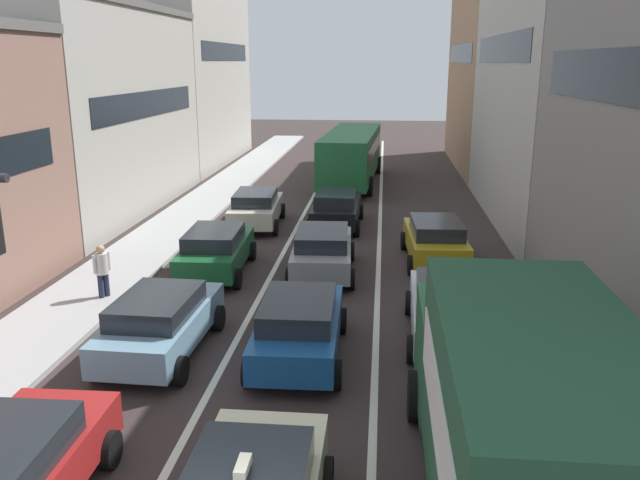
% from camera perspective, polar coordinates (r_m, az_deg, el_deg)
% --- Properties ---
extents(sidewalk_left, '(2.60, 64.00, 0.14)m').
position_cam_1_polar(sidewalk_left, '(28.06, -12.12, 1.68)').
color(sidewalk_left, '#B1B1B1').
rests_on(sidewalk_left, ground).
extents(lane_stripe_left, '(0.16, 60.00, 0.01)m').
position_cam_1_polar(lane_stripe_left, '(26.99, -1.94, 1.34)').
color(lane_stripe_left, silver).
rests_on(lane_stripe_left, ground).
extents(lane_stripe_right, '(0.16, 60.00, 0.01)m').
position_cam_1_polar(lane_stripe_right, '(26.77, 5.29, 1.16)').
color(lane_stripe_right, silver).
rests_on(lane_stripe_right, ground).
extents(building_row_left, '(7.20, 43.90, 13.35)m').
position_cam_1_polar(building_row_left, '(33.65, -19.02, 12.48)').
color(building_row_left, '#936B5B').
rests_on(building_row_left, ground).
extents(building_row_right, '(7.20, 43.90, 13.20)m').
position_cam_1_polar(building_row_right, '(29.62, 22.23, 13.94)').
color(building_row_right, '#9E7556').
rests_on(building_row_right, ground).
extents(removalist_box_truck, '(2.71, 7.71, 3.58)m').
position_cam_1_polar(removalist_box_truck, '(9.57, 17.09, -14.12)').
color(removalist_box_truck, '#1E5933').
rests_on(removalist_box_truck, ground).
extents(sedan_left_lane_front, '(2.13, 4.33, 1.49)m').
position_cam_1_polar(sedan_left_lane_front, '(10.92, -26.10, -18.34)').
color(sedan_left_lane_front, '#A51E1E').
rests_on(sedan_left_lane_front, ground).
extents(sedan_centre_lane_second, '(2.14, 4.34, 1.49)m').
position_cam_1_polar(sedan_centre_lane_second, '(14.83, -1.86, -7.54)').
color(sedan_centre_lane_second, '#194C8C').
rests_on(sedan_centre_lane_second, ground).
extents(wagon_left_lane_second, '(2.16, 4.35, 1.49)m').
position_cam_1_polar(wagon_left_lane_second, '(15.48, -13.89, -7.00)').
color(wagon_left_lane_second, '#759EB7').
rests_on(wagon_left_lane_second, ground).
extents(hatchback_centre_lane_third, '(2.24, 4.39, 1.49)m').
position_cam_1_polar(hatchback_centre_lane_third, '(20.57, 0.21, -0.89)').
color(hatchback_centre_lane_third, gray).
rests_on(hatchback_centre_lane_third, ground).
extents(sedan_left_lane_third, '(2.22, 4.38, 1.49)m').
position_cam_1_polar(sedan_left_lane_third, '(20.89, -9.18, -0.83)').
color(sedan_left_lane_third, '#19592D').
rests_on(sedan_left_lane_third, ground).
extents(coupe_centre_lane_fourth, '(2.11, 4.32, 1.49)m').
position_cam_1_polar(coupe_centre_lane_fourth, '(26.51, 1.46, 2.84)').
color(coupe_centre_lane_fourth, black).
rests_on(coupe_centre_lane_fourth, ground).
extents(sedan_left_lane_fourth, '(2.27, 4.40, 1.49)m').
position_cam_1_polar(sedan_left_lane_fourth, '(26.71, -5.65, 2.87)').
color(sedan_left_lane_fourth, beige).
rests_on(sedan_left_lane_fourth, ground).
extents(sedan_right_lane_behind_truck, '(2.13, 4.33, 1.49)m').
position_cam_1_polar(sedan_right_lane_behind_truck, '(16.13, 11.34, -5.91)').
color(sedan_right_lane_behind_truck, silver).
rests_on(sedan_right_lane_behind_truck, ground).
extents(wagon_right_lane_far, '(2.24, 4.39, 1.49)m').
position_cam_1_polar(wagon_right_lane_far, '(22.15, 10.14, 0.06)').
color(wagon_right_lane_far, '#B29319').
rests_on(wagon_right_lane_far, ground).
extents(bus_mid_queue_primary, '(3.20, 10.61, 2.90)m').
position_cam_1_polar(bus_mid_queue_primary, '(35.92, 2.80, 7.72)').
color(bus_mid_queue_primary, '#1E6033').
rests_on(bus_mid_queue_primary, ground).
extents(pedestrian_mid_sidewalk, '(0.34, 0.47, 1.66)m').
position_cam_1_polar(pedestrian_mid_sidewalk, '(19.19, -18.64, -2.48)').
color(pedestrian_mid_sidewalk, '#262D47').
rests_on(pedestrian_mid_sidewalk, ground).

